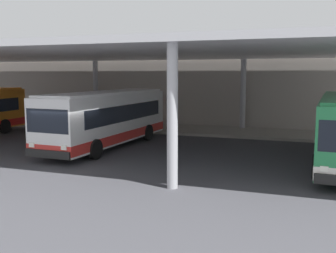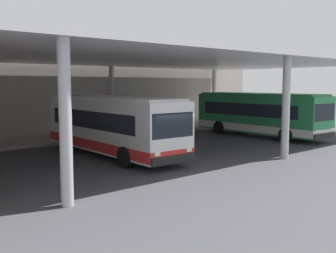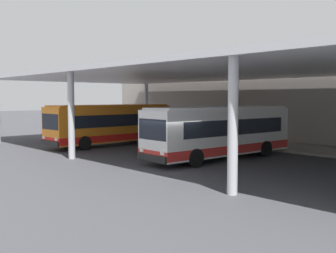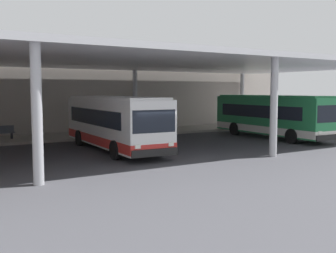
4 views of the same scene
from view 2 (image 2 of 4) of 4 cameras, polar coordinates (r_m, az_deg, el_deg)
ground_plane at (r=18.75m, az=-0.70°, el=-5.77°), size 200.00×200.00×0.00m
platform_kerb at (r=28.55m, az=-16.33°, el=-1.74°), size 42.00×4.50×0.18m
station_building_facade at (r=31.28m, az=-19.07°, el=5.01°), size 48.00×1.60×6.89m
canopy_shelter at (r=22.84m, az=-9.91°, el=9.66°), size 40.00×17.00×5.55m
bus_second_bay at (r=21.73m, az=-8.04°, el=0.23°), size 3.05×10.63×3.17m
bus_middle_bay at (r=30.28m, az=12.80°, el=1.77°), size 3.12×10.65×3.17m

